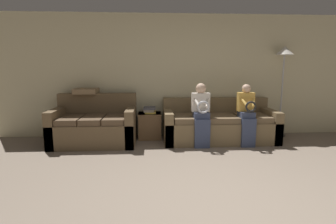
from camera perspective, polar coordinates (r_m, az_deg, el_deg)
name	(u,v)px	position (r m, az deg, el deg)	size (l,w,h in m)	color
ground_plane	(226,213)	(2.92, 12.49, -20.64)	(14.00, 14.00, 0.00)	gray
wall_back	(187,76)	(5.65, 4.07, 7.80)	(7.96, 0.06, 2.55)	beige
couch_main	(218,125)	(5.40, 10.90, -2.83)	(2.21, 0.95, 0.83)	brown
couch_side	(95,126)	(5.28, -15.55, -3.01)	(1.55, 0.96, 0.94)	brown
child_left_seated	(201,112)	(4.87, 7.26, 0.00)	(0.34, 0.38, 1.17)	#384260
child_right_seated	(247,112)	(5.10, 16.79, -0.10)	(0.31, 0.37, 1.15)	#384260
side_shelf	(150,125)	(5.45, -3.97, -2.89)	(0.48, 0.45, 0.53)	brown
book_stack	(150,110)	(5.39, -4.04, 0.43)	(0.25, 0.31, 0.12)	gold
floor_lamp	(284,59)	(6.00, 23.97, 10.46)	(0.36, 0.36, 1.89)	#2D2B28
throw_pillow	(86,91)	(5.55, -17.36, 4.41)	(0.45, 0.45, 0.10)	#846B4C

